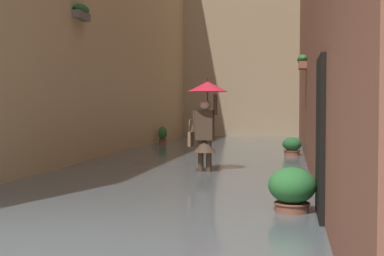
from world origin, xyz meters
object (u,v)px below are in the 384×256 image
object	(u,v)px
person_wading	(206,113)
potted_plant_near_left	(292,148)
potted_plant_near_right	(163,136)
potted_plant_mid_left	(292,193)

from	to	relation	value
person_wading	potted_plant_near_left	world-z (taller)	person_wading
person_wading	potted_plant_near_left	bearing A→B (deg)	-113.76
potted_plant_near_right	potted_plant_near_left	size ratio (longest dim) A/B	1.19
potted_plant_near_right	potted_plant_mid_left	bearing A→B (deg)	111.48
person_wading	potted_plant_near_left	distance (m)	4.68
potted_plant_near_left	person_wading	bearing A→B (deg)	66.24
person_wading	potted_plant_near_right	xyz separation A→B (m)	(3.08, -8.42, -1.01)
person_wading	potted_plant_mid_left	size ratio (longest dim) A/B	2.83
potted_plant_near_right	potted_plant_near_left	world-z (taller)	potted_plant_near_right
potted_plant_near_right	potted_plant_near_left	distance (m)	6.50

